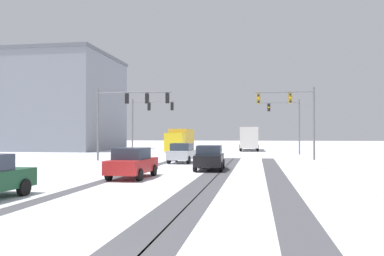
{
  "coord_description": "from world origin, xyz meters",
  "views": [
    {
      "loc": [
        4.59,
        -5.25,
        2.31
      ],
      "look_at": [
        0.0,
        22.66,
        2.8
      ],
      "focal_mm": 36.88,
      "sensor_mm": 36.0,
      "label": 1
    }
  ],
  "objects_px": {
    "traffic_signal_far_left": "(147,115)",
    "car_red_third": "(132,163)",
    "car_silver_lead": "(182,153)",
    "box_truck_delivery": "(180,140)",
    "office_building_far_left_block": "(26,103)",
    "traffic_signal_far_right": "(288,117)",
    "bus_oncoming": "(249,137)",
    "car_black_second": "(210,158)",
    "traffic_signal_near_right": "(294,109)",
    "traffic_signal_near_left": "(127,107)"
  },
  "relations": [
    {
      "from": "bus_oncoming",
      "to": "traffic_signal_far_left",
      "type": "bearing_deg",
      "value": -126.16
    },
    {
      "from": "box_truck_delivery",
      "to": "office_building_far_left_block",
      "type": "distance_m",
      "value": 28.41
    },
    {
      "from": "traffic_signal_far_left",
      "to": "car_red_third",
      "type": "bearing_deg",
      "value": -75.91
    },
    {
      "from": "traffic_signal_far_right",
      "to": "bus_oncoming",
      "type": "height_order",
      "value": "traffic_signal_far_right"
    },
    {
      "from": "car_red_third",
      "to": "box_truck_delivery",
      "type": "distance_m",
      "value": 27.18
    },
    {
      "from": "traffic_signal_near_right",
      "to": "traffic_signal_far_right",
      "type": "bearing_deg",
      "value": 88.16
    },
    {
      "from": "bus_oncoming",
      "to": "car_red_third",
      "type": "bearing_deg",
      "value": -97.9
    },
    {
      "from": "traffic_signal_far_left",
      "to": "box_truck_delivery",
      "type": "relative_size",
      "value": 0.87
    },
    {
      "from": "traffic_signal_near_left",
      "to": "car_black_second",
      "type": "xyz_separation_m",
      "value": [
        8.38,
        -8.12,
        -4.0
      ]
    },
    {
      "from": "traffic_signal_far_left",
      "to": "car_black_second",
      "type": "distance_m",
      "value": 20.69
    },
    {
      "from": "car_black_second",
      "to": "car_red_third",
      "type": "distance_m",
      "value": 6.49
    },
    {
      "from": "car_red_third",
      "to": "office_building_far_left_block",
      "type": "xyz_separation_m",
      "value": [
        -29.0,
        36.11,
        6.4
      ]
    },
    {
      "from": "traffic_signal_far_right",
      "to": "box_truck_delivery",
      "type": "bearing_deg",
      "value": -178.66
    },
    {
      "from": "office_building_far_left_block",
      "to": "car_red_third",
      "type": "bearing_deg",
      "value": -51.23
    },
    {
      "from": "traffic_signal_far_left",
      "to": "car_black_second",
      "type": "relative_size",
      "value": 1.56
    },
    {
      "from": "car_silver_lead",
      "to": "traffic_signal_near_left",
      "type": "bearing_deg",
      "value": 161.46
    },
    {
      "from": "traffic_signal_near_right",
      "to": "office_building_far_left_block",
      "type": "bearing_deg",
      "value": 151.9
    },
    {
      "from": "office_building_far_left_block",
      "to": "traffic_signal_near_left",
      "type": "bearing_deg",
      "value": -43.04
    },
    {
      "from": "car_silver_lead",
      "to": "bus_oncoming",
      "type": "distance_m",
      "value": 27.65
    },
    {
      "from": "car_red_third",
      "to": "bus_oncoming",
      "type": "xyz_separation_m",
      "value": [
        5.41,
        38.97,
        1.18
      ]
    },
    {
      "from": "traffic_signal_far_right",
      "to": "car_silver_lead",
      "type": "xyz_separation_m",
      "value": [
        -9.68,
        -15.55,
        -3.55
      ]
    },
    {
      "from": "traffic_signal_far_right",
      "to": "car_silver_lead",
      "type": "distance_m",
      "value": 18.65
    },
    {
      "from": "traffic_signal_near_right",
      "to": "car_black_second",
      "type": "relative_size",
      "value": 1.56
    },
    {
      "from": "traffic_signal_near_right",
      "to": "office_building_far_left_block",
      "type": "height_order",
      "value": "office_building_far_left_block"
    },
    {
      "from": "box_truck_delivery",
      "to": "office_building_far_left_block",
      "type": "xyz_separation_m",
      "value": [
        -26.33,
        9.08,
        5.58
      ]
    },
    {
      "from": "traffic_signal_near_left",
      "to": "car_red_third",
      "type": "bearing_deg",
      "value": -70.23
    },
    {
      "from": "traffic_signal_far_right",
      "to": "car_black_second",
      "type": "distance_m",
      "value": 23.14
    },
    {
      "from": "traffic_signal_far_right",
      "to": "traffic_signal_near_right",
      "type": "bearing_deg",
      "value": -91.84
    },
    {
      "from": "traffic_signal_far_left",
      "to": "box_truck_delivery",
      "type": "distance_m",
      "value": 5.63
    },
    {
      "from": "traffic_signal_near_left",
      "to": "box_truck_delivery",
      "type": "height_order",
      "value": "traffic_signal_near_left"
    },
    {
      "from": "traffic_signal_near_right",
      "to": "car_red_third",
      "type": "xyz_separation_m",
      "value": [
        -9.76,
        -15.42,
        -3.79
      ]
    },
    {
      "from": "traffic_signal_far_right",
      "to": "car_black_second",
      "type": "xyz_separation_m",
      "value": [
        -6.65,
        -21.87,
        -3.55
      ]
    },
    {
      "from": "car_silver_lead",
      "to": "car_black_second",
      "type": "relative_size",
      "value": 1.0
    },
    {
      "from": "car_silver_lead",
      "to": "car_red_third",
      "type": "distance_m",
      "value": 11.8
    },
    {
      "from": "traffic_signal_near_left",
      "to": "car_silver_lead",
      "type": "relative_size",
      "value": 1.62
    },
    {
      "from": "box_truck_delivery",
      "to": "office_building_far_left_block",
      "type": "bearing_deg",
      "value": 160.98
    },
    {
      "from": "traffic_signal_near_right",
      "to": "car_silver_lead",
      "type": "xyz_separation_m",
      "value": [
        -9.3,
        -3.62,
        -3.79
      ]
    },
    {
      "from": "traffic_signal_far_right",
      "to": "traffic_signal_far_left",
      "type": "bearing_deg",
      "value": -166.55
    },
    {
      "from": "traffic_signal_far_left",
      "to": "traffic_signal_far_right",
      "type": "relative_size",
      "value": 1.0
    },
    {
      "from": "car_black_second",
      "to": "car_red_third",
      "type": "xyz_separation_m",
      "value": [
        -3.5,
        -5.46,
        0.0
      ]
    },
    {
      "from": "car_black_second",
      "to": "office_building_far_left_block",
      "type": "xyz_separation_m",
      "value": [
        -32.5,
        30.65,
        6.4
      ]
    },
    {
      "from": "car_silver_lead",
      "to": "office_building_far_left_block",
      "type": "height_order",
      "value": "office_building_far_left_block"
    },
    {
      "from": "traffic_signal_near_right",
      "to": "car_black_second",
      "type": "height_order",
      "value": "traffic_signal_near_right"
    },
    {
      "from": "car_black_second",
      "to": "box_truck_delivery",
      "type": "height_order",
      "value": "box_truck_delivery"
    },
    {
      "from": "traffic_signal_far_left",
      "to": "car_silver_lead",
      "type": "height_order",
      "value": "traffic_signal_far_left"
    },
    {
      "from": "bus_oncoming",
      "to": "traffic_signal_near_left",
      "type": "bearing_deg",
      "value": -112.06
    },
    {
      "from": "traffic_signal_far_left",
      "to": "bus_oncoming",
      "type": "xyz_separation_m",
      "value": [
        11.3,
        15.47,
        -2.6
      ]
    },
    {
      "from": "traffic_signal_far_left",
      "to": "office_building_far_left_block",
      "type": "height_order",
      "value": "office_building_far_left_block"
    },
    {
      "from": "car_silver_lead",
      "to": "car_red_third",
      "type": "relative_size",
      "value": 1.01
    },
    {
      "from": "traffic_signal_far_right",
      "to": "car_black_second",
      "type": "relative_size",
      "value": 1.56
    }
  ]
}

